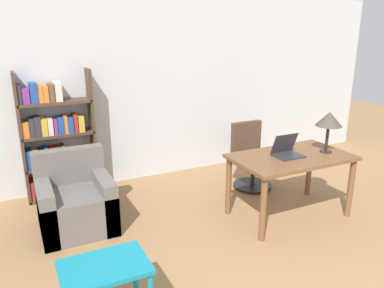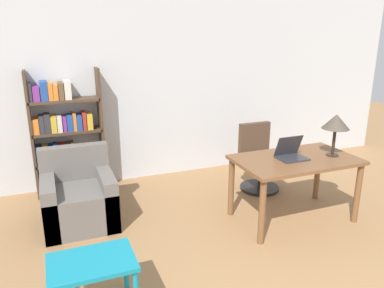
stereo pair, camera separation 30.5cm
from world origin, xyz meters
The scene contains 8 objects.
wall_back centered at (0.00, 4.53, 1.35)m, with size 8.00×0.06×2.70m.
desk centered at (0.86, 2.54, 0.66)m, with size 1.41×0.82×0.77m.
laptop centered at (0.80, 2.57, 0.82)m, with size 0.33×0.26×0.26m.
table_lamp centered at (1.32, 2.47, 1.17)m, with size 0.31×0.31×0.50m.
office_chair centered at (0.96, 3.50, 0.40)m, with size 0.55×0.55×0.93m.
side_table_blue centered at (-1.56, 1.76, 0.42)m, with size 0.66×0.46×0.50m.
armchair centered at (-1.52, 3.36, 0.30)m, with size 0.80×0.78×0.87m.
bookshelf centered at (-1.61, 4.34, 0.75)m, with size 0.93×0.28×1.71m.
Camera 1 is at (-2.03, -0.70, 2.19)m, focal length 35.00 mm.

